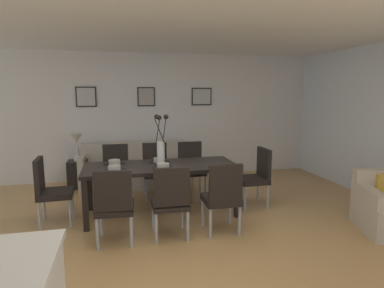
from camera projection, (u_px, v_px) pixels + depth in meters
ground_plane at (176, 244)px, 3.78m from camera, size 9.00×9.00×0.00m
back_wall_panel at (147, 116)px, 6.70m from camera, size 9.00×0.10×2.60m
ceiling_panel at (168, 19)px, 3.76m from camera, size 9.00×7.20×0.08m
dining_table at (161, 170)px, 4.66m from camera, size 2.20×0.89×0.74m
dining_chair_near_left at (114, 203)px, 3.71m from camera, size 0.47×0.47×0.92m
dining_chair_near_right at (116, 169)px, 5.37m from camera, size 0.45×0.45×0.92m
dining_chair_far_left at (171, 199)px, 3.86m from camera, size 0.45×0.45×0.92m
dining_chair_far_right at (155, 167)px, 5.53m from camera, size 0.44×0.44×0.92m
dining_chair_mid_left at (223, 194)px, 4.02m from camera, size 0.45×0.45×0.92m
dining_chair_mid_right at (191, 166)px, 5.64m from camera, size 0.45×0.45×0.92m
dining_chair_head_west at (49, 188)px, 4.32m from camera, size 0.46×0.46×0.92m
dining_chair_head_east at (257, 174)px, 5.05m from camera, size 0.45×0.45×0.92m
centerpiece_vase at (161, 146)px, 4.61m from camera, size 0.21×0.23×0.73m
placemat_near_left at (114, 170)px, 4.31m from camera, size 0.32×0.32×0.01m
bowl_near_left at (114, 168)px, 4.31m from camera, size 0.17×0.17×0.07m
placemat_near_right at (115, 164)px, 4.70m from camera, size 0.32×0.32×0.01m
bowl_near_right at (115, 162)px, 4.69m from camera, size 0.17×0.17×0.07m
placemat_far_left at (163, 168)px, 4.46m from camera, size 0.32×0.32×0.01m
bowl_far_left at (163, 165)px, 4.45m from camera, size 0.17×0.17×0.07m
placemat_far_right at (159, 162)px, 4.85m from camera, size 0.32×0.32×0.01m
bowl_far_right at (159, 160)px, 4.84m from camera, size 0.17×0.17×0.07m
sofa at (136, 170)px, 6.27m from camera, size 2.08×0.84×0.80m
side_table at (78, 174)px, 6.06m from camera, size 0.36×0.36×0.52m
table_lamp at (76, 141)px, 5.96m from camera, size 0.22×0.22×0.51m
framed_picture_left at (86, 97)px, 6.30m from camera, size 0.39×0.03×0.40m
framed_picture_center at (146, 97)px, 6.57m from camera, size 0.36×0.03×0.39m
framed_picture_right at (202, 97)px, 6.84m from camera, size 0.44×0.03×0.37m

